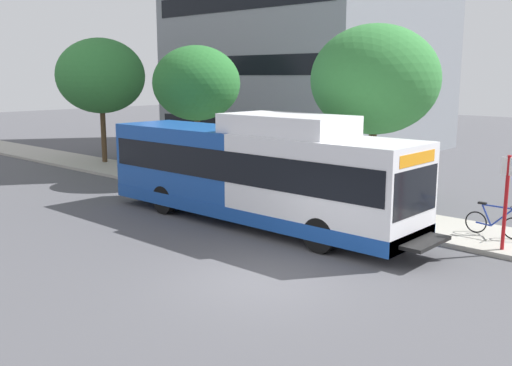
# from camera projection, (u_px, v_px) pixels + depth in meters

# --- Properties ---
(ground_plane) EXTENTS (120.00, 120.00, 0.00)m
(ground_plane) POSITION_uv_depth(u_px,v_px,m) (84.00, 223.00, 19.01)
(ground_plane) COLOR #4C4C51
(sidewalk_curb) EXTENTS (3.00, 56.00, 0.14)m
(sidewalk_curb) POSITION_uv_depth(u_px,v_px,m) (268.00, 197.00, 22.75)
(sidewalk_curb) COLOR #A8A399
(sidewalk_curb) RESTS_ON ground
(transit_bus) EXTENTS (2.58, 12.25, 3.65)m
(transit_bus) POSITION_uv_depth(u_px,v_px,m) (254.00, 173.00, 18.70)
(transit_bus) COLOR white
(transit_bus) RESTS_ON ground
(bus_stop_sign_pole) EXTENTS (0.10, 0.36, 2.60)m
(bus_stop_sign_pole) POSITION_uv_depth(u_px,v_px,m) (506.00, 195.00, 15.40)
(bus_stop_sign_pole) COLOR red
(bus_stop_sign_pole) RESTS_ON sidewalk_curb
(bicycle_parked) EXTENTS (0.52, 1.76, 1.02)m
(bicycle_parked) POSITION_uv_depth(u_px,v_px,m) (495.00, 222.00, 16.90)
(bicycle_parked) COLOR black
(bicycle_parked) RESTS_ON sidewalk_curb
(street_tree_near_stop) EXTENTS (4.46, 4.46, 6.43)m
(street_tree_near_stop) POSITION_uv_depth(u_px,v_px,m) (375.00, 80.00, 19.86)
(street_tree_near_stop) COLOR #4C3823
(street_tree_near_stop) RESTS_ON sidewalk_curb
(street_tree_mid_block) EXTENTS (3.94, 3.94, 6.01)m
(street_tree_mid_block) POSITION_uv_depth(u_px,v_px,m) (196.00, 83.00, 25.75)
(street_tree_mid_block) COLOR #4C3823
(street_tree_mid_block) RESTS_ON sidewalk_curb
(street_tree_far_block) EXTENTS (4.71, 4.71, 6.66)m
(street_tree_far_block) POSITION_uv_depth(u_px,v_px,m) (101.00, 76.00, 30.77)
(street_tree_far_block) COLOR #4C3823
(street_tree_far_block) RESTS_ON sidewalk_curb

